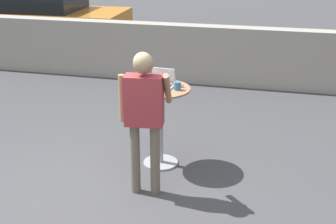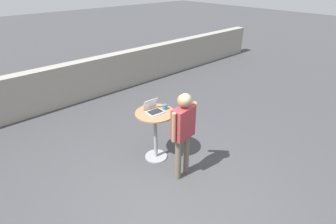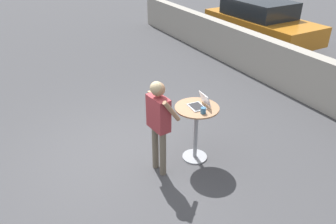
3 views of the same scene
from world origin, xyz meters
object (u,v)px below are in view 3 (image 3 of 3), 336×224
object	(u,v)px
laptop	(200,104)
standing_person	(158,117)
cafe_table	(196,124)
coffee_mug	(203,111)
parked_car_near_street	(260,22)

from	to	relation	value
laptop	standing_person	size ratio (longest dim) A/B	0.20
cafe_table	coffee_mug	bearing A→B (deg)	-7.37
cafe_table	parked_car_near_street	size ratio (longest dim) A/B	0.24
coffee_mug	cafe_table	bearing A→B (deg)	172.63
laptop	standing_person	world-z (taller)	standing_person
coffee_mug	standing_person	distance (m)	0.74
cafe_table	parked_car_near_street	world-z (taller)	parked_car_near_street
standing_person	coffee_mug	bearing A→B (deg)	73.59
laptop	parked_car_near_street	world-z (taller)	parked_car_near_street
standing_person	laptop	bearing A→B (deg)	90.86
parked_car_near_street	cafe_table	bearing A→B (deg)	-50.59
laptop	parked_car_near_street	bearing A→B (deg)	129.65
cafe_table	coffee_mug	world-z (taller)	coffee_mug
parked_car_near_street	laptop	bearing A→B (deg)	-50.35
cafe_table	coffee_mug	xyz separation A→B (m)	(0.22, -0.03, 0.38)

